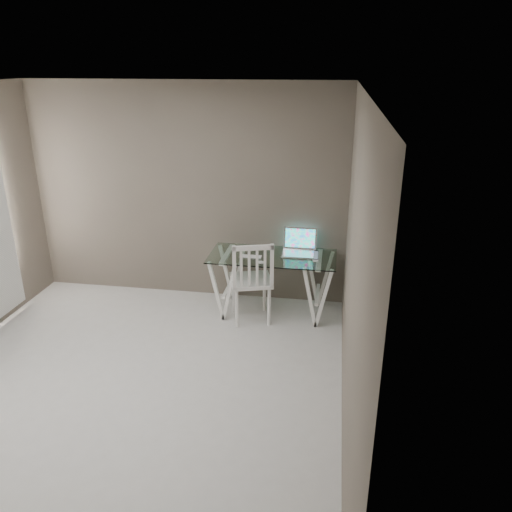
% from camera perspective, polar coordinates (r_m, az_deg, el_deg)
% --- Properties ---
extents(room, '(4.50, 4.52, 2.71)m').
position_cam_1_polar(room, '(4.25, -17.65, 4.24)').
color(room, beige).
rests_on(room, ground).
extents(desk, '(1.50, 0.70, 0.75)m').
position_cam_1_polar(desk, '(6.04, 1.86, -3.17)').
color(desk, silver).
rests_on(desk, ground).
extents(chair, '(0.58, 0.58, 1.02)m').
position_cam_1_polar(chair, '(5.74, -0.48, -2.58)').
color(chair, white).
rests_on(chair, ground).
extents(laptop, '(0.40, 0.34, 0.28)m').
position_cam_1_polar(laptop, '(6.01, 4.98, 1.02)').
color(laptop, silver).
rests_on(laptop, desk).
extents(keyboard, '(0.27, 0.12, 0.01)m').
position_cam_1_polar(keyboard, '(5.86, -0.61, -0.07)').
color(keyboard, silver).
rests_on(keyboard, desk).
extents(mouse, '(0.11, 0.06, 0.03)m').
position_cam_1_polar(mouse, '(5.67, 0.53, -0.72)').
color(mouse, white).
rests_on(mouse, desk).
extents(phone_dock, '(0.07, 0.07, 0.12)m').
position_cam_1_polar(phone_dock, '(5.78, 6.86, -0.22)').
color(phone_dock, white).
rests_on(phone_dock, desk).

